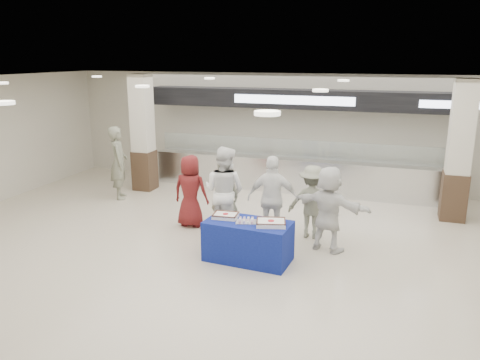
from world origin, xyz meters
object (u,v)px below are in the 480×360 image
(sheet_cake_left, at_px, (226,215))
(soldier_a, at_px, (224,196))
(chef_tall, at_px, (224,191))
(soldier_bg, at_px, (119,163))
(display_table, at_px, (248,241))
(chef_short, at_px, (273,199))
(cupcake_tray, at_px, (246,221))
(soldier_b, at_px, (312,202))
(sheet_cake_right, at_px, (271,222))
(civilian_white, at_px, (329,209))
(civilian_maroon, at_px, (191,191))

(sheet_cake_left, bearing_deg, soldier_a, 111.79)
(chef_tall, xyz_separation_m, soldier_bg, (-3.54, 1.59, 0.01))
(sheet_cake_left, bearing_deg, display_table, -9.83)
(soldier_a, relative_size, chef_short, 0.95)
(cupcake_tray, xyz_separation_m, soldier_b, (0.92, 1.54, -0.02))
(display_table, distance_m, soldier_a, 1.50)
(sheet_cake_right, height_order, civilian_white, civilian_white)
(sheet_cake_right, xyz_separation_m, civilian_white, (0.88, 0.97, 0.04))
(cupcake_tray, xyz_separation_m, civilian_white, (1.35, 0.97, 0.06))
(chef_tall, bearing_deg, civilian_maroon, -6.07)
(display_table, height_order, civilian_maroon, civilian_maroon)
(civilian_maroon, bearing_deg, soldier_a, 164.55)
(chef_tall, height_order, civilian_white, chef_tall)
(civilian_maroon, height_order, soldier_a, soldier_a)
(civilian_maroon, bearing_deg, sheet_cake_right, 146.74)
(civilian_white, bearing_deg, chef_short, 9.39)
(sheet_cake_left, bearing_deg, civilian_maroon, 135.54)
(civilian_maroon, distance_m, soldier_a, 0.90)
(cupcake_tray, height_order, chef_short, chef_short)
(soldier_b, xyz_separation_m, soldier_bg, (-5.30, 1.15, 0.19))
(soldier_a, height_order, civilian_white, civilian_white)
(civilian_white, bearing_deg, soldier_bg, 1.35)
(cupcake_tray, relative_size, civilian_maroon, 0.27)
(soldier_b, height_order, soldier_bg, soldier_bg)
(display_table, height_order, chef_short, chef_short)
(civilian_white, bearing_deg, chef_tall, 14.44)
(cupcake_tray, xyz_separation_m, chef_tall, (-0.83, 1.11, 0.17))
(civilian_maroon, distance_m, chef_short, 1.93)
(sheet_cake_right, distance_m, soldier_a, 1.75)
(cupcake_tray, xyz_separation_m, soldier_a, (-0.85, 1.15, 0.06))
(civilian_white, bearing_deg, display_table, 53.57)
(sheet_cake_left, xyz_separation_m, chef_short, (0.63, 1.03, 0.08))
(sheet_cake_left, distance_m, cupcake_tray, 0.45)
(chef_short, bearing_deg, sheet_cake_right, 95.35)
(civilian_white, bearing_deg, civilian_maroon, 10.71)
(civilian_maroon, relative_size, chef_tall, 0.85)
(display_table, distance_m, civilian_maroon, 2.24)
(soldier_a, bearing_deg, civilian_white, 176.56)
(display_table, bearing_deg, soldier_a, 132.48)
(cupcake_tray, distance_m, soldier_a, 1.43)
(display_table, distance_m, cupcake_tray, 0.41)
(soldier_bg, bearing_deg, civilian_maroon, -148.39)
(sheet_cake_right, bearing_deg, cupcake_tray, 179.03)
(sheet_cake_right, xyz_separation_m, cupcake_tray, (-0.47, 0.01, -0.02))
(cupcake_tray, distance_m, soldier_bg, 5.14)
(cupcake_tray, distance_m, soldier_b, 1.80)
(sheet_cake_right, distance_m, soldier_b, 1.62)
(soldier_b, bearing_deg, civilian_maroon, 3.00)
(display_table, relative_size, civilian_maroon, 0.97)
(display_table, distance_m, chef_short, 1.23)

